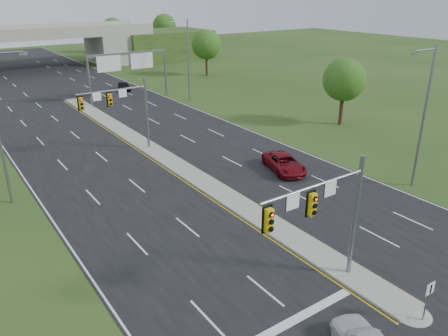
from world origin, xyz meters
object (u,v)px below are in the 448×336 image
at_px(keep_right_sign, 428,295).
at_px(sign_gantry, 127,63).
at_px(overpass, 22,52).
at_px(car_far_a, 284,163).
at_px(signal_mast_near, 328,210).
at_px(signal_mast_far, 124,105).
at_px(car_far_c, 124,86).

xyz_separation_m(keep_right_sign, sign_gantry, (6.68, 49.45, 3.72)).
height_order(overpass, car_far_a, overpass).
height_order(signal_mast_near, signal_mast_far, same).
bearing_deg(overpass, car_far_c, -73.05).
relative_size(overpass, car_far_a, 15.55).
xyz_separation_m(car_far_a, car_far_c, (1.56, 38.58, -0.05)).
xyz_separation_m(signal_mast_near, keep_right_sign, (2.26, -4.45, -3.21)).
bearing_deg(overpass, car_far_a, -83.96).
xyz_separation_m(sign_gantry, car_far_a, (0.39, -31.82, -4.50)).
relative_size(signal_mast_near, keep_right_sign, 3.18).
height_order(overpass, car_far_c, overpass).
bearing_deg(keep_right_sign, signal_mast_near, 116.94).
height_order(signal_mast_near, overpass, overpass).
bearing_deg(car_far_a, car_far_c, 104.98).
relative_size(signal_mast_near, overpass, 0.09).
relative_size(signal_mast_far, overpass, 0.09).
bearing_deg(signal_mast_near, car_far_a, 54.69).
height_order(signal_mast_near, car_far_a, signal_mast_near).
distance_m(signal_mast_far, car_far_a, 15.58).
distance_m(signal_mast_near, car_far_a, 16.64).
distance_m(car_far_a, car_far_c, 38.61).
distance_m(signal_mast_far, sign_gantry, 21.91).
distance_m(signal_mast_far, car_far_c, 29.17).
xyz_separation_m(overpass, car_far_c, (8.63, -28.31, -2.87)).
distance_m(keep_right_sign, overpass, 84.55).
bearing_deg(car_far_c, sign_gantry, -93.27).
xyz_separation_m(keep_right_sign, overpass, (0.00, 84.53, 2.04)).
relative_size(keep_right_sign, sign_gantry, 0.19).
xyz_separation_m(signal_mast_far, keep_right_sign, (2.26, -29.45, -3.21)).
bearing_deg(sign_gantry, signal_mast_near, -101.25).
bearing_deg(car_far_a, overpass, 113.32).
relative_size(sign_gantry, car_far_a, 2.25).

